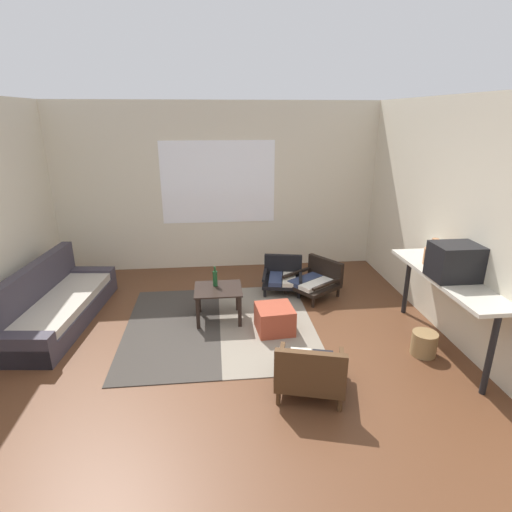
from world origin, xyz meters
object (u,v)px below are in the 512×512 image
Objects in this scene: couch at (55,306)px; armchair_corner at (316,280)px; armchair_by_window at (283,276)px; ottoman_orange at (275,319)px; glass_bottle at (215,278)px; armchair_striped_foreground at (310,371)px; console_shelf at (446,282)px; coffee_table at (218,295)px; wicker_basket at (424,344)px; crt_television at (455,262)px; clay_vase at (433,256)px.

couch reaches higher than armchair_corner.
armchair_by_window is at bearing 12.89° from couch.
ottoman_orange is 0.91m from glass_bottle.
console_shelf reaches higher than armchair_striped_foreground.
coffee_table is 2.45m from wicker_basket.
armchair_striped_foreground reaches higher than coffee_table.
armchair_by_window is at bearing 76.08° from ottoman_orange.
ottoman_orange is (-0.30, -1.21, -0.06)m from armchair_by_window.
armchair_striped_foreground is 1.84m from console_shelf.
coffee_table is at bearing -68.72° from glass_bottle.
coffee_table is 1.38× the size of ottoman_orange.
crt_television is (1.48, -1.83, 0.83)m from armchair_by_window.
coffee_table is 2.17× the size of wicker_basket.
armchair_corner is at bearing 131.08° from clay_vase.
couch is 3.49m from armchair_corner.
ottoman_orange is 1.96m from console_shelf.
clay_vase is at bearing 63.54° from wicker_basket.
couch is 2.49× the size of armchair_corner.
glass_bottle reaches higher than armchair_by_window.
glass_bottle is at bearing 156.57° from crt_television.
armchair_striped_foreground is at bearing -62.51° from coffee_table.
couch is 4.48× the size of crt_television.
armchair_corner is at bearing 7.82° from couch.
console_shelf is at bearing -13.09° from couch.
armchair_striped_foreground is 1.50m from wicker_basket.
glass_bottle is (-0.85, 1.66, 0.29)m from armchair_striped_foreground.
clay_vase is at bearing 89.57° from crt_television.
console_shelf is at bearing -21.55° from glass_bottle.
glass_bottle is at bearing 146.63° from ottoman_orange.
armchair_striped_foreground is at bearing -148.28° from clay_vase.
couch is at bearing 178.15° from glass_bottle.
armchair_corner is 2.08m from crt_television.
couch is at bearing 166.91° from console_shelf.
crt_television is (-0.00, -0.09, 0.27)m from console_shelf.
clay_vase is at bearing -12.99° from coffee_table.
armchair_corner is at bearing 74.91° from armchair_striped_foreground.
glass_bottle is 2.54m from wicker_basket.
armchair_by_window reaches higher than coffee_table.
clay_vase is at bearing 31.72° from armchair_striped_foreground.
armchair_striped_foreground reaches higher than ottoman_orange.
crt_television reaches higher than coffee_table.
crt_television is 0.43m from clay_vase.
armchair_by_window is 2.25m from wicker_basket.
wicker_basket is (2.21, -1.04, -0.21)m from coffee_table.
armchair_corner reaches higher than coffee_table.
couch is 5.02× the size of ottoman_orange.
armchair_striped_foreground is at bearing -157.43° from console_shelf.
armchair_striped_foreground reaches higher than armchair_corner.
armchair_striped_foreground is at bearing -105.09° from armchair_corner.
clay_vase is (4.49, -0.71, 0.75)m from couch.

